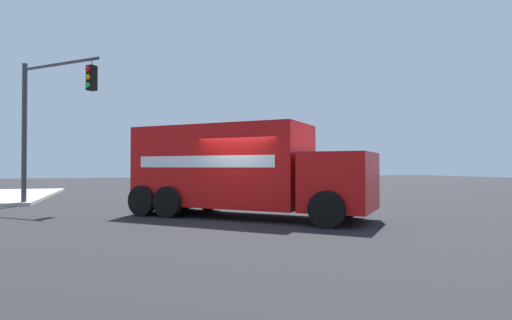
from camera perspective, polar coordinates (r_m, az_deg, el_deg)
ground_plane at (r=12.56m, az=-1.88°, el=-8.42°), size 100.00×100.00×0.00m
delivery_truck at (r=13.34m, az=-2.24°, el=-1.35°), size 7.25×7.37×2.97m
traffic_light_primary at (r=18.71m, az=-27.30°, el=6.42°), size 3.10×3.17×5.84m
pickup_white at (r=22.95m, az=-0.56°, el=-3.17°), size 2.46×5.29×1.38m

